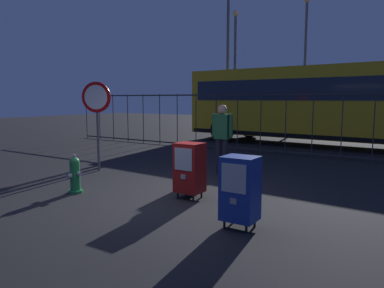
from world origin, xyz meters
The scene contains 11 objects.
ground_plane centered at (0.00, 0.00, 0.00)m, with size 60.00×60.00×0.00m, color black.
fire_hydrant centered at (-1.37, -0.38, 0.35)m, with size 0.33×0.32×0.75m.
newspaper_box_primary centered at (2.15, -0.42, 0.57)m, with size 0.48×0.42×1.02m.
newspaper_box_secondary centered at (0.71, 0.49, 0.57)m, with size 0.48×0.42×1.02m.
stop_sign centered at (-2.64, 1.39, 1.60)m, with size 0.71×0.31×2.23m.
pedestrian centered at (0.15, 2.77, 0.95)m, with size 0.55×0.22×1.67m.
fence_barrier centered at (0.00, 6.56, 1.02)m, with size 18.03×0.04×2.00m.
bus_near centered at (0.79, 9.56, 1.71)m, with size 10.63×3.29×3.00m.
street_light_near_left centered at (-4.33, 11.61, 4.29)m, with size 0.32×0.32×7.45m.
street_light_far_left centered at (-1.89, 16.49, 4.32)m, with size 0.32×0.32×7.50m.
street_light_far_right centered at (-4.86, 13.50, 3.85)m, with size 0.32×0.32×6.59m.
Camera 1 is at (4.29, -4.94, 1.81)m, focal length 34.11 mm.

